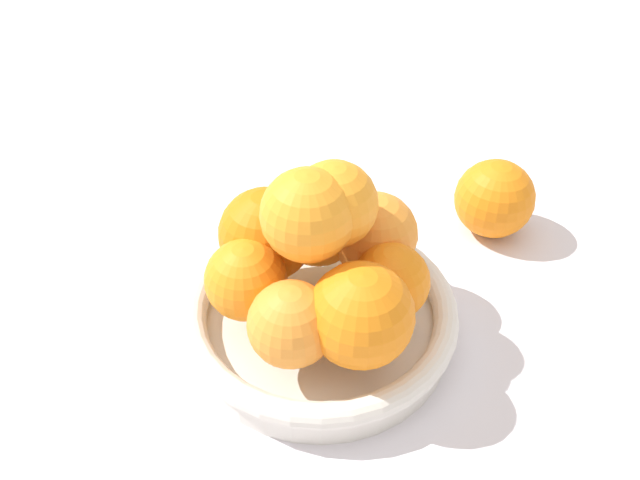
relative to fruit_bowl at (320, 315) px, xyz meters
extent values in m
plane|color=silver|center=(0.00, 0.00, -0.02)|extent=(4.00, 4.00, 0.00)
cylinder|color=silver|center=(0.00, 0.00, -0.01)|extent=(0.23, 0.23, 0.02)
torus|color=silver|center=(0.00, 0.00, 0.01)|extent=(0.24, 0.24, 0.02)
sphere|color=orange|center=(0.06, -0.01, 0.05)|extent=(0.07, 0.07, 0.07)
sphere|color=orange|center=(0.05, 0.04, 0.06)|extent=(0.08, 0.08, 0.08)
sphere|color=orange|center=(0.00, 0.06, 0.05)|extent=(0.06, 0.06, 0.06)
sphere|color=orange|center=(-0.05, 0.04, 0.06)|extent=(0.08, 0.08, 0.08)
sphere|color=orange|center=(-0.06, -0.01, 0.06)|extent=(0.08, 0.08, 0.08)
sphere|color=orange|center=(-0.03, -0.05, 0.06)|extent=(0.08, 0.08, 0.08)
sphere|color=orange|center=(0.02, -0.06, 0.05)|extent=(0.07, 0.07, 0.07)
sphere|color=orange|center=(-0.01, 0.01, 0.12)|extent=(0.07, 0.07, 0.07)
sphere|color=orange|center=(0.01, -0.01, 0.12)|extent=(0.07, 0.07, 0.07)
sphere|color=orange|center=(-0.18, 0.15, 0.02)|extent=(0.08, 0.08, 0.08)
camera|label=1|loc=(0.37, 0.07, 0.41)|focal=35.00mm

